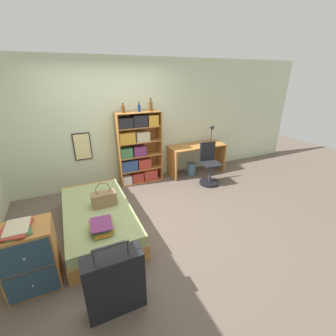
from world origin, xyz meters
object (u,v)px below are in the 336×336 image
book_stack_on_bed (101,226)px  bookcase (137,150)px  bottle_clear (151,106)px  waste_bin (191,169)px  desk_chair (209,170)px  desk_lamp (213,130)px  desk (197,153)px  magazine_pile_on_dresser (17,229)px  dresser (31,258)px  handbag (104,199)px  bottle_brown (139,108)px  bed (99,218)px  bottle_green (123,109)px  suitcase (115,283)px

book_stack_on_bed → bookcase: size_ratio=0.24×
bottle_clear → waste_bin: size_ratio=0.89×
desk_chair → waste_bin: desk_chair is taller
desk_lamp → desk_chair: desk_lamp is taller
bookcase → desk: 1.48m
bottle_clear → desk: (1.12, -0.08, -1.15)m
magazine_pile_on_dresser → desk: (3.41, 2.00, -0.29)m
dresser → waste_bin: bearing=31.3°
dresser → desk_lamp: desk_lamp is taller
bookcase → desk_lamp: bearing=-2.2°
handbag → dresser: dresser is taller
desk_chair → bottle_brown: bearing=151.8°
bed → bottle_brown: 2.29m
desk_lamp → desk_chair: (-0.50, -0.66, -0.71)m
desk → desk_chair: desk_chair is taller
handbag → bottle_brown: bottle_brown is taller
dresser → bottle_brown: bearing=46.1°
bottle_green → desk_lamp: bottle_green is taller
desk_chair → waste_bin: 0.61m
bottle_brown → desk: 1.78m
bed → waste_bin: 2.66m
dresser → bottle_green: bottle_green is taller
magazine_pile_on_dresser → bottle_brown: size_ratio=1.89×
bottle_brown → waste_bin: (1.20, -0.13, -1.49)m
magazine_pile_on_dresser → desk_lamp: 4.36m
magazine_pile_on_dresser → bookcase: size_ratio=0.24×
bed → desk: 2.85m
magazine_pile_on_dresser → bottle_green: bearing=51.1°
suitcase → desk: suitcase is taller
bed → suitcase: suitcase is taller
dresser → magazine_pile_on_dresser: (-0.04, -0.01, 0.41)m
bed → book_stack_on_bed: bearing=-93.0°
bed → handbag: (0.12, 0.02, 0.31)m
waste_bin → bookcase: bearing=172.8°
dresser → bottle_green: size_ratio=4.26×
bottle_clear → desk_chair: bearing=-33.6°
suitcase → desk_lamp: size_ratio=1.78×
desk_lamp → waste_bin: desk_lamp is taller
suitcase → waste_bin: (2.42, 2.62, -0.20)m
bottle_brown → waste_bin: bottle_brown is taller
desk_chair → bed: bearing=-165.8°
book_stack_on_bed → bottle_clear: bearing=52.8°
handbag → waste_bin: 2.57m
bottle_brown → suitcase: bearing=-113.9°
dresser → desk_chair: 3.58m
handbag → bottle_clear: (1.30, 1.31, 1.16)m
handbag → bottle_brown: 2.03m
suitcase → desk: (2.59, 2.67, 0.16)m
desk → bottle_clear: bearing=176.0°
bottle_clear → dresser: bearing=-137.3°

